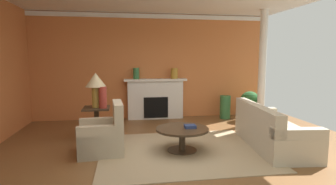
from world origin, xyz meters
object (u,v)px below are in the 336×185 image
Objects in this scene: armchair_near_window at (103,137)px; vase_tall_corner at (225,107)px; vase_mantel_right at (174,73)px; table_lamp at (96,83)px; coffee_table at (182,134)px; side_table at (97,121)px; sofa at (271,132)px; potted_plant at (250,103)px; vase_on_side_table at (103,97)px; fireplace at (155,100)px; vase_mantel_left at (136,73)px.

armchair_near_window reaches higher than vase_tall_corner.
vase_mantel_right is at bearing 56.08° from armchair_near_window.
armchair_near_window is 1.35m from table_lamp.
side_table is (-1.67, 1.11, 0.06)m from coffee_table.
armchair_near_window is at bearing -123.92° from vase_mantel_right.
potted_plant is (0.67, 2.33, 0.19)m from sofa.
sofa is 2.43m from potted_plant.
armchair_near_window is at bearing -86.56° from vase_on_side_table.
side_table is 4.30m from potted_plant.
sofa is at bearing -17.20° from vase_on_side_table.
sofa is 7.18× the size of vase_mantel_right.
vase_on_side_table is at bearing 162.80° from sofa.
side_table is 3.85m from vase_tall_corner.
vase_mantel_right reaches higher than fireplace.
vase_tall_corner is (2.58, -0.25, -0.99)m from vase_mantel_left.
vase_on_side_table is 2.72m from vase_mantel_right.
vase_mantel_right is (1.90, 1.90, 0.40)m from vase_on_side_table.
fireplace is 0.95m from vase_mantel_right.
sofa is 2.30× the size of armchair_near_window.
side_table is 0.56m from vase_on_side_table.
sofa reaches higher than side_table.
coffee_table is 3.37m from potted_plant.
armchair_near_window is 4.48m from potted_plant.
vase_mantel_left is at bearing 103.97° from coffee_table.
fireplace is 1.89× the size of armchair_near_window.
coffee_table is at bearing 178.85° from sofa.
coffee_table is 1.20× the size of potted_plant.
side_table is at bearing -129.28° from fireplace.
vase_mantel_right reaches higher than side_table.
side_table is 0.84× the size of potted_plant.
sofa is 3.23× the size of vase_tall_corner.
table_lamp is (0.00, 0.00, 0.82)m from side_table.
vase_mantel_left reaches higher than side_table.
potted_plant is at bearing -30.07° from vase_tall_corner.
vase_on_side_table reaches higher than sofa.
table_lamp reaches higher than sofa.
side_table is 0.93× the size of table_lamp.
vase_mantel_left reaches higher than table_lamp.
side_table is at bearing 101.75° from armchair_near_window.
vase_tall_corner is at bearing 54.92° from coffee_table.
vase_mantel_right reaches higher than coffee_table.
vase_on_side_table is 0.55× the size of potted_plant.
side_table is at bearing -118.03° from vase_mantel_left.
sofa is 3.52m from vase_on_side_table.
side_table reaches higher than coffee_table.
sofa is 3.65m from side_table.
armchair_near_window is at bearing -78.25° from side_table.
vase_mantel_left reaches higher than vase_on_side_table.
table_lamp is (-0.20, 0.97, 0.92)m from armchair_near_window.
sofa is 6.84× the size of vase_mantel_left.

